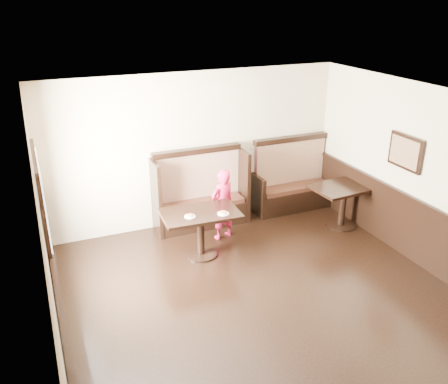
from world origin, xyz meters
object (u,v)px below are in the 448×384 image
booth_neighbor (292,185)px  child (223,204)px  table_main (200,222)px  table_neighbor (343,196)px  booth_main (200,198)px

booth_neighbor → child: booth_neighbor is taller
table_main → table_neighbor: 2.77m
booth_neighbor → child: bearing=-159.8°
booth_neighbor → child: 1.90m
booth_neighbor → table_main: bearing=-155.1°
table_neighbor → table_main: bearing=175.6°
table_neighbor → child: bearing=164.3°
booth_main → table_main: bearing=-110.0°
booth_main → child: bearing=-75.0°
booth_main → child: booth_main is taller
booth_main → booth_neighbor: 1.95m
table_main → booth_neighbor: bearing=28.0°
table_main → child: bearing=40.6°
booth_main → table_neighbor: booth_main is taller
booth_neighbor → child: (-1.78, -0.65, 0.16)m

